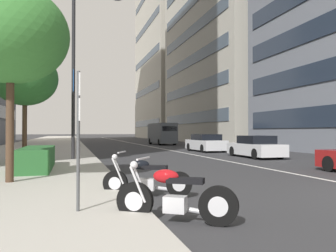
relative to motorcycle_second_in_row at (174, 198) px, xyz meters
name	(u,v)px	position (x,y,z in m)	size (l,w,h in m)	color
sidewalk_right_plaza	(41,147)	(30.12, 4.51, -0.35)	(160.00, 8.34, 0.15)	#B2ADA3
lane_centre_stripe	(140,145)	(35.12, -6.28, -0.42)	(110.00, 0.16, 0.01)	silver
motorcycle_second_in_row	(174,198)	(0.00, 0.00, 0.00)	(1.26, 1.89, 1.11)	black
motorcycle_under_tarp	(146,179)	(2.50, -0.03, -0.02)	(1.06, 2.05, 1.09)	black
car_lead_in_lane	(256,147)	(13.06, -9.09, 0.19)	(4.37, 1.83, 1.33)	silver
car_following_behind	(206,143)	(19.85, -8.58, 0.22)	(4.46, 1.98, 1.36)	silver
delivery_van_ahead	(162,133)	(34.43, -8.81, 0.94)	(6.16, 2.21, 2.55)	#4C5156
parking_sign_by_curb	(79,123)	(0.67, 1.59, 1.30)	(0.32, 0.06, 2.51)	#47494C
street_lamp_with_banners	(81,60)	(12.83, 1.24, 4.88)	(1.26, 2.64, 8.78)	#232326
clipped_hedge_bed	(37,158)	(8.27, 2.95, 0.13)	(4.31, 1.10, 0.82)	#28602D
street_tree_near_plaza_corner	(11,35)	(4.87, 3.38, 3.89)	(3.26, 3.26, 5.56)	#473323
street_tree_far_plaza	(25,79)	(12.06, 3.86, 3.69)	(3.09, 3.09, 5.29)	#473323
office_tower_mid_left	(178,47)	(72.22, -22.63, 21.18)	(27.99, 15.55, 43.20)	#B7B2A3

